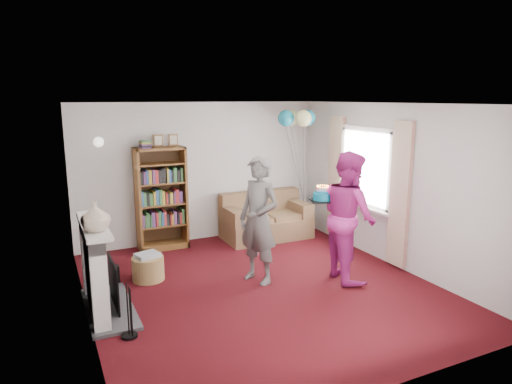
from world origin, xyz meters
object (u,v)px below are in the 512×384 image
bookcase (161,199)px  person_striped (259,220)px  person_magenta (349,216)px  sofa (265,220)px  birthday_cake (323,196)px

bookcase → person_striped: bearing=-67.3°
bookcase → person_magenta: 3.26m
bookcase → person_striped: (0.87, -2.08, 0.03)m
bookcase → person_magenta: (2.08, -2.52, 0.06)m
sofa → person_striped: size_ratio=0.88×
sofa → bookcase: bearing=172.9°
sofa → person_magenta: size_ratio=0.86×
bookcase → birthday_cake: (1.78, -2.28, 0.33)m
sofa → person_striped: (-1.02, -1.84, 0.58)m
birthday_cake → person_striped: bearing=167.3°
bookcase → person_striped: bookcase is taller
person_striped → person_magenta: 1.29m
person_striped → sofa: bearing=128.3°
person_striped → person_magenta: (1.21, -0.44, 0.02)m
person_magenta → birthday_cake: bearing=60.2°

